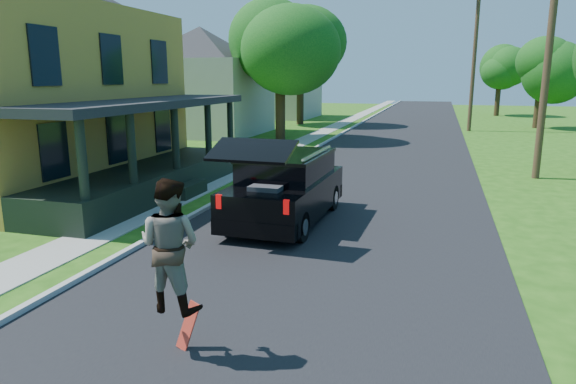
% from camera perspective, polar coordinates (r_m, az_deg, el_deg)
% --- Properties ---
extents(ground, '(140.00, 140.00, 0.00)m').
position_cam_1_polar(ground, '(10.01, 1.14, -9.88)').
color(ground, '#225210').
rests_on(ground, ground).
extents(street, '(8.00, 120.00, 0.02)m').
position_cam_1_polar(street, '(29.27, 11.58, 4.82)').
color(street, black).
rests_on(street, ground).
extents(curb, '(0.15, 120.00, 0.12)m').
position_cam_1_polar(curb, '(29.88, 3.80, 5.20)').
color(curb, '#A7A7A2').
rests_on(curb, ground).
extents(sidewalk, '(1.30, 120.00, 0.03)m').
position_cam_1_polar(sidewalk, '(30.26, 0.92, 5.32)').
color(sidewalk, '#96978F').
rests_on(sidewalk, ground).
extents(front_walk, '(6.50, 1.20, 0.03)m').
position_cam_1_polar(front_walk, '(19.48, -21.75, 0.36)').
color(front_walk, '#96978F').
rests_on(front_walk, ground).
extents(neighbor_house_mid, '(12.78, 12.78, 8.30)m').
position_cam_1_polar(neighbor_house_mid, '(36.57, -9.63, 12.99)').
color(neighbor_house_mid, '#ADA799').
rests_on(neighbor_house_mid, ground).
extents(neighbor_house_far, '(12.78, 12.78, 8.30)m').
position_cam_1_polar(neighbor_house_far, '(51.45, -1.64, 12.99)').
color(neighbor_house_far, '#ADA799').
rests_on(neighbor_house_far, ground).
extents(black_suv, '(2.19, 5.36, 2.47)m').
position_cam_1_polar(black_suv, '(13.75, -0.25, 0.50)').
color(black_suv, black).
rests_on(black_suv, ground).
extents(skateboarder, '(0.95, 0.76, 1.86)m').
position_cam_1_polar(skateboarder, '(7.19, -13.01, -5.76)').
color(skateboarder, black).
rests_on(skateboarder, ground).
extents(skateboard, '(0.37, 0.23, 0.72)m').
position_cam_1_polar(skateboard, '(7.72, -11.03, -14.53)').
color(skateboard, red).
rests_on(skateboard, ground).
extents(tree_left_mid, '(6.95, 6.62, 9.30)m').
position_cam_1_polar(tree_left_mid, '(32.67, -0.96, 16.71)').
color(tree_left_mid, black).
rests_on(tree_left_mid, ground).
extents(tree_left_far, '(6.65, 6.63, 9.80)m').
position_cam_1_polar(tree_left_far, '(43.60, 1.35, 15.99)').
color(tree_left_far, black).
rests_on(tree_left_far, ground).
extents(tree_right_mid, '(5.77, 5.49, 7.30)m').
position_cam_1_polar(tree_right_mid, '(44.48, 26.35, 12.68)').
color(tree_right_mid, black).
rests_on(tree_right_mid, ground).
extents(tree_right_far, '(5.20, 4.94, 7.26)m').
position_cam_1_polar(tree_right_far, '(57.35, 22.47, 12.63)').
color(tree_right_far, black).
rests_on(tree_right_far, ground).
extents(utility_pole_near, '(1.64, 0.63, 9.03)m').
position_cam_1_polar(utility_pole_near, '(21.88, 26.96, 13.47)').
color(utility_pole_near, '#41291E').
rests_on(utility_pole_near, ground).
extents(utility_pole_far, '(1.69, 0.65, 10.02)m').
position_cam_1_polar(utility_pole_far, '(40.09, 19.99, 13.77)').
color(utility_pole_far, '#41291E').
rests_on(utility_pole_far, ground).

